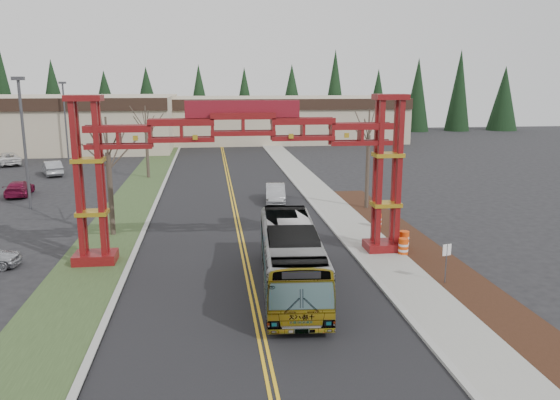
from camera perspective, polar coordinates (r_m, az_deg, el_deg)
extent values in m
cube|color=black|center=(37.22, -4.40, -2.62)|extent=(12.00, 110.00, 0.02)
cube|color=gold|center=(37.21, -4.59, -2.60)|extent=(0.12, 100.00, 0.01)
cube|color=gold|center=(37.22, -4.22, -2.59)|extent=(0.12, 100.00, 0.01)
cube|color=#A5A5A0|center=(37.99, 4.90, -2.22)|extent=(0.30, 110.00, 0.15)
cube|color=gray|center=(38.32, 7.02, -2.14)|extent=(2.60, 110.00, 0.14)
cube|color=black|center=(25.91, 21.09, -10.10)|extent=(2.60, 50.00, 0.12)
cube|color=#314422|center=(37.69, -16.65, -2.87)|extent=(4.00, 110.00, 0.08)
cube|color=#A5A5A0|center=(37.42, -13.86, -2.76)|extent=(0.30, 110.00, 0.15)
cube|color=#5E0C0E|center=(31.01, -18.70, -5.77)|extent=(2.20, 1.60, 0.60)
cube|color=#5E0C0E|center=(29.79, -20.43, 1.92)|extent=(0.28, 0.28, 8.00)
cube|color=#5E0C0E|center=(29.56, -18.36, 1.99)|extent=(0.28, 0.28, 8.00)
cube|color=#5E0C0E|center=(30.46, -20.14, 2.15)|extent=(0.28, 0.28, 8.00)
cube|color=#5E0C0E|center=(30.24, -18.11, 2.23)|extent=(0.28, 0.28, 8.00)
cube|color=gold|center=(30.36, -19.02, -1.27)|extent=(1.60, 1.10, 0.22)
cube|color=gold|center=(29.86, -19.40, 3.96)|extent=(1.60, 1.10, 0.22)
cube|color=#5E0C0E|center=(29.60, -19.84, 10.00)|extent=(1.80, 1.20, 0.30)
cube|color=#5E0C0E|center=(31.90, 10.83, -4.82)|extent=(2.20, 1.60, 0.60)
cube|color=#5E0C0E|center=(30.43, 10.37, 2.70)|extent=(0.28, 0.28, 8.00)
cube|color=#5E0C0E|center=(30.78, 12.33, 2.72)|extent=(0.28, 0.28, 8.00)
cube|color=#5E0C0E|center=(31.09, 9.99, 2.92)|extent=(0.28, 0.28, 8.00)
cube|color=#5E0C0E|center=(31.43, 11.90, 2.94)|extent=(0.28, 0.28, 8.00)
cube|color=gold|center=(31.27, 11.02, -0.43)|extent=(1.60, 1.10, 0.22)
cube|color=gold|center=(30.78, 11.23, 4.66)|extent=(1.60, 1.10, 0.22)
cube|color=#5E0C0E|center=(30.54, 11.48, 10.52)|extent=(1.80, 1.20, 0.30)
cube|color=#5E0C0E|center=(29.05, -3.91, 8.19)|extent=(16.00, 0.90, 1.00)
cube|color=#5E0C0E|center=(29.13, -3.88, 6.42)|extent=(16.00, 0.90, 0.60)
cube|color=maroon|center=(29.01, -3.93, 9.47)|extent=(6.00, 0.25, 0.90)
cube|color=#B9A68D|center=(87.80, -26.32, 7.25)|extent=(46.00, 22.00, 7.50)
cube|color=#B9A68D|center=(91.88, 0.02, 8.52)|extent=(38.00, 20.00, 7.00)
cube|color=black|center=(81.75, 0.94, 9.95)|extent=(38.00, 0.40, 1.60)
cone|color=black|center=(109.16, -27.13, 9.37)|extent=(5.60, 5.60, 13.00)
cylinder|color=#382D26|center=(109.47, -26.83, 6.40)|extent=(0.80, 0.80, 1.60)
cone|color=black|center=(106.64, -22.77, 9.72)|extent=(5.60, 5.60, 13.00)
cylinder|color=#382D26|center=(106.96, -22.52, 6.68)|extent=(0.80, 0.80, 1.60)
cone|color=black|center=(104.75, -18.22, 10.03)|extent=(5.60, 5.60, 13.00)
cylinder|color=#382D26|center=(105.08, -18.01, 6.93)|extent=(0.80, 0.80, 1.60)
cone|color=black|center=(103.53, -13.52, 10.28)|extent=(5.60, 5.60, 13.00)
cylinder|color=#382D26|center=(103.86, -13.36, 7.14)|extent=(0.80, 0.80, 1.60)
cone|color=black|center=(103.00, -8.74, 10.46)|extent=(5.60, 5.60, 13.00)
cylinder|color=#382D26|center=(103.32, -8.64, 7.30)|extent=(0.80, 0.80, 1.60)
cone|color=black|center=(103.16, -3.94, 10.58)|extent=(5.60, 5.60, 13.00)
cylinder|color=#382D26|center=(103.49, -3.89, 7.42)|extent=(0.80, 0.80, 1.60)
cone|color=black|center=(104.02, 0.82, 10.62)|extent=(5.60, 5.60, 13.00)
cylinder|color=#382D26|center=(104.35, 0.81, 7.49)|extent=(0.80, 0.80, 1.60)
cone|color=black|center=(105.57, 5.48, 10.59)|extent=(5.60, 5.60, 13.00)
cylinder|color=#382D26|center=(105.88, 5.41, 7.51)|extent=(0.80, 0.80, 1.60)
cone|color=black|center=(107.76, 9.96, 10.50)|extent=(5.60, 5.60, 13.00)
cylinder|color=#382D26|center=(108.07, 9.85, 7.48)|extent=(0.80, 0.80, 1.60)
cone|color=black|center=(110.56, 14.24, 10.35)|extent=(5.60, 5.60, 13.00)
cylinder|color=#382D26|center=(110.87, 14.09, 7.41)|extent=(0.80, 0.80, 1.60)
cone|color=black|center=(113.93, 18.29, 10.16)|extent=(5.60, 5.60, 13.00)
cylinder|color=#382D26|center=(114.23, 18.10, 7.31)|extent=(0.80, 0.80, 1.60)
cone|color=black|center=(117.82, 22.08, 9.93)|extent=(5.60, 5.60, 13.00)
cylinder|color=#382D26|center=(118.11, 21.86, 7.18)|extent=(0.80, 0.80, 1.60)
imported|color=#A9AAB1|center=(25.59, 1.13, -6.04)|extent=(3.35, 11.08, 3.04)
imported|color=#A5A8AD|center=(44.11, -0.49, 0.73)|extent=(1.91, 4.48, 1.43)
imported|color=maroon|center=(51.52, -25.59, 1.11)|extent=(2.23, 4.59, 1.29)
imported|color=#A3A6AA|center=(61.50, -22.71, 3.11)|extent=(3.24, 4.87, 1.52)
imported|color=white|center=(71.17, -26.55, 3.88)|extent=(4.45, 5.86, 1.48)
cylinder|color=#382D26|center=(35.67, -17.28, 0.54)|extent=(0.33, 0.33, 5.28)
cylinder|color=#382D26|center=(35.14, -17.67, 6.42)|extent=(0.13, 0.13, 2.30)
cylinder|color=#382D26|center=(56.36, -13.70, 4.85)|extent=(0.31, 0.31, 5.20)
cylinder|color=#382D26|center=(56.03, -13.89, 8.46)|extent=(0.11, 0.11, 2.10)
cylinder|color=#382D26|center=(41.76, 9.12, 2.85)|extent=(0.29, 0.29, 5.65)
cylinder|color=#382D26|center=(41.32, 9.29, 7.98)|extent=(0.11, 0.11, 2.02)
cylinder|color=#3F3F44|center=(45.19, -25.13, 5.13)|extent=(0.21, 0.21, 9.67)
cube|color=#3F3F44|center=(44.94, -25.71, 11.38)|extent=(0.86, 0.43, 0.27)
cylinder|color=#3F3F44|center=(73.19, -21.49, 7.61)|extent=(0.21, 0.21, 9.29)
cube|color=#3F3F44|center=(73.02, -21.79, 11.31)|extent=(0.83, 0.41, 0.26)
cylinder|color=#3F3F44|center=(27.33, 16.95, -6.49)|extent=(0.06, 0.06, 2.04)
cube|color=white|center=(27.11, 17.04, -5.01)|extent=(0.46, 0.15, 0.56)
cylinder|color=#EB490D|center=(31.28, 12.76, -4.85)|extent=(0.53, 0.53, 1.02)
cylinder|color=white|center=(31.23, 12.77, -4.58)|extent=(0.55, 0.55, 0.12)
cylinder|color=white|center=(31.32, 12.74, -5.11)|extent=(0.55, 0.55, 0.12)
cylinder|color=#EB490D|center=(32.52, 12.82, -4.13)|extent=(0.57, 0.57, 1.09)
cylinder|color=white|center=(32.47, 12.84, -3.85)|extent=(0.59, 0.59, 0.13)
cylinder|color=white|center=(32.56, 12.81, -4.41)|extent=(0.59, 0.59, 0.13)
cylinder|color=#EB490D|center=(36.71, 10.15, -2.21)|extent=(0.52, 0.52, 0.99)
cylinder|color=white|center=(36.67, 10.16, -1.98)|extent=(0.53, 0.53, 0.12)
cylinder|color=white|center=(36.74, 10.14, -2.43)|extent=(0.53, 0.53, 0.12)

